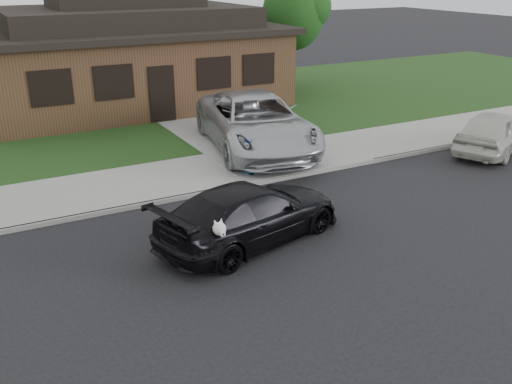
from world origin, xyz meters
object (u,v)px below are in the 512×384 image
recycling_bin (254,154)px  minivan (256,122)px  sedan (250,213)px  white_compact (494,131)px

recycling_bin → minivan: bearing=60.8°
sedan → minivan: 6.54m
minivan → white_compact: minivan is taller
white_compact → minivan: bearing=38.5°
sedan → minivan: minivan is taller
minivan → white_compact: 7.87m
sedan → minivan: bearing=-44.1°
white_compact → recycling_bin: bearing=53.9°
minivan → recycling_bin: (-1.10, -1.91, -0.38)m
sedan → minivan: (3.20, 5.70, 0.36)m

